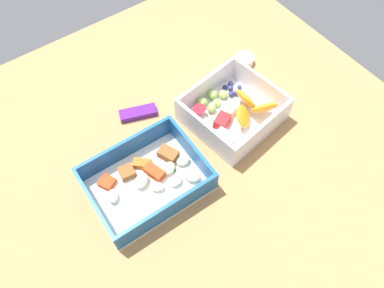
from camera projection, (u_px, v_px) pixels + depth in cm
name	position (u px, v px, depth cm)	size (l,w,h in cm)	color
table_surface	(195.00, 150.00, 68.32)	(80.00, 80.00, 2.00)	#9E7547
pasta_container	(149.00, 180.00, 62.20)	(19.20, 14.78, 5.01)	white
fruit_bowl	(233.00, 111.00, 69.20)	(17.51, 16.77, 5.68)	white
candy_bar	(138.00, 113.00, 70.75)	(7.00, 2.40, 1.20)	#51197A
paper_cup_liner	(244.00, 60.00, 77.82)	(3.98, 3.98, 1.59)	white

